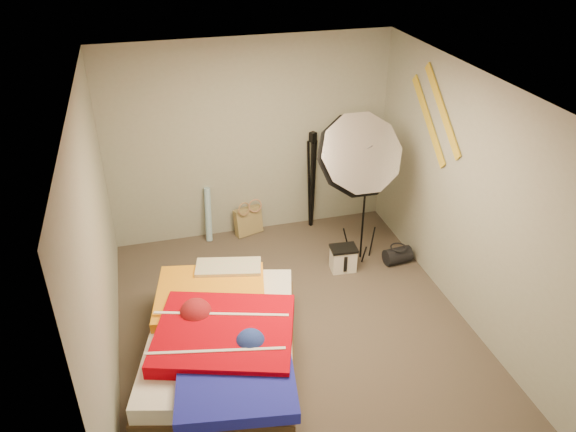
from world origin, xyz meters
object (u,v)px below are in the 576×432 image
object	(u,v)px
camera_case	(343,259)
camera_tripod	(312,174)
wrapping_roll	(208,215)
photo_umbrella	(358,155)
duffel_bag	(398,255)
bed	(223,341)
tote_bag	(248,221)

from	to	relation	value
camera_case	camera_tripod	size ratio (longest dim) A/B	0.21
wrapping_roll	photo_umbrella	distance (m)	2.14
duffel_bag	photo_umbrella	world-z (taller)	photo_umbrella
wrapping_roll	bed	bearing A→B (deg)	-94.86
duffel_bag	bed	bearing A→B (deg)	-159.39
camera_case	camera_tripod	world-z (taller)	camera_tripod
camera_tripod	duffel_bag	bearing A→B (deg)	-56.34
wrapping_roll	camera_case	world-z (taller)	wrapping_roll
camera_tripod	camera_case	bearing A→B (deg)	-86.83
bed	duffel_bag	bearing A→B (deg)	25.95
tote_bag	duffel_bag	distance (m)	1.96
camera_case	photo_umbrella	distance (m)	1.29
photo_umbrella	camera_tripod	bearing A→B (deg)	100.91
camera_case	duffel_bag	size ratio (longest dim) A/B	0.87
tote_bag	camera_case	xyz separation A→B (m)	(0.91, -1.10, -0.04)
duffel_bag	bed	distance (m)	2.55
bed	photo_umbrella	distance (m)	2.42
camera_tripod	photo_umbrella	bearing A→B (deg)	-79.09
tote_bag	wrapping_roll	distance (m)	0.54
wrapping_roll	bed	size ratio (longest dim) A/B	0.31
bed	photo_umbrella	bearing A→B (deg)	35.23
tote_bag	camera_case	world-z (taller)	tote_bag
tote_bag	camera_tripod	xyz separation A→B (m)	(0.85, -0.02, 0.58)
tote_bag	photo_umbrella	xyz separation A→B (m)	(1.04, -1.02, 1.24)
wrapping_roll	duffel_bag	size ratio (longest dim) A/B	2.17
bed	camera_tripod	xyz separation A→B (m)	(1.55, 2.23, 0.48)
camera_case	photo_umbrella	world-z (taller)	photo_umbrella
wrapping_roll	tote_bag	bearing A→B (deg)	0.00
wrapping_roll	camera_case	size ratio (longest dim) A/B	2.48
tote_bag	bed	world-z (taller)	bed
duffel_bag	bed	world-z (taller)	bed
tote_bag	photo_umbrella	size ratio (longest dim) A/B	0.18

